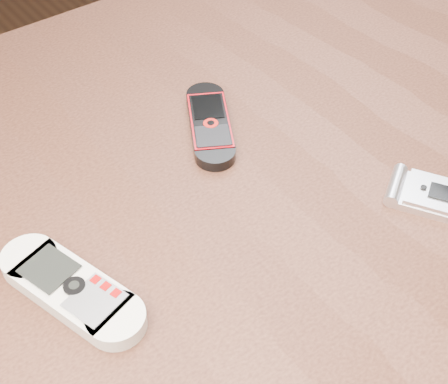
{
  "coord_description": "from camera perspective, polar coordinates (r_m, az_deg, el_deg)",
  "views": [
    {
      "loc": [
        -0.24,
        -0.32,
        1.17
      ],
      "look_at": [
        0.01,
        0.0,
        0.76
      ],
      "focal_mm": 50.0,
      "sensor_mm": 36.0,
      "label": 1
    }
  ],
  "objects": [
    {
      "name": "table",
      "position": [
        0.66,
        -0.35,
        -7.25
      ],
      "size": [
        1.2,
        0.8,
        0.75
      ],
      "color": "black",
      "rests_on": "ground"
    },
    {
      "name": "nokia_white",
      "position": [
        0.52,
        -13.81,
        -8.57
      ],
      "size": [
        0.09,
        0.15,
        0.02
      ],
      "primitive_type": "cube",
      "rotation": [
        0.0,
        0.0,
        0.29
      ],
      "color": "silver",
      "rests_on": "table"
    },
    {
      "name": "nokia_black_red",
      "position": [
        0.65,
        -1.29,
        6.27
      ],
      "size": [
        0.1,
        0.14,
        0.01
      ],
      "primitive_type": "cube",
      "rotation": [
        0.0,
        0.0,
        -0.52
      ],
      "color": "black",
      "rests_on": "table"
    },
    {
      "name": "motorola_razr",
      "position": [
        0.61,
        19.29,
        -0.48
      ],
      "size": [
        0.09,
        0.11,
        0.01
      ],
      "primitive_type": "cube",
      "rotation": [
        0.0,
        0.0,
        0.53
      ],
      "color": "silver",
      "rests_on": "table"
    }
  ]
}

